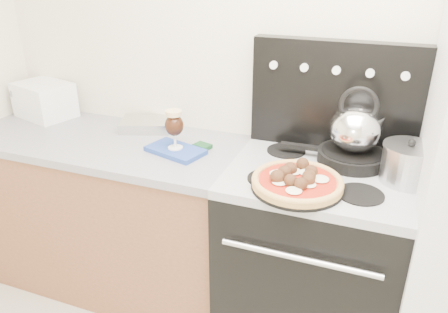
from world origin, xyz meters
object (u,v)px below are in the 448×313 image
at_px(base_cabinet, 113,216).
at_px(tea_kettle, 356,125).
at_px(beer_glass, 174,129).
at_px(toaster_oven, 44,100).
at_px(stock_pot, 408,165).
at_px(skillet, 352,157).
at_px(pizza, 297,180).
at_px(pizza_pan, 297,187).
at_px(oven_mitt, 176,150).
at_px(stove_body, 310,262).

relative_size(base_cabinet, tea_kettle, 5.95).
bearing_deg(tea_kettle, beer_glass, -153.57).
xyz_separation_m(toaster_oven, stock_pot, (1.95, -0.17, -0.00)).
bearing_deg(skillet, pizza, -119.02).
relative_size(beer_glass, pizza_pan, 0.53).
distance_m(base_cabinet, oven_mitt, 0.64).
xyz_separation_m(pizza, skillet, (0.18, 0.32, -0.01)).
bearing_deg(stock_pot, stove_body, -175.42).
height_order(beer_glass, pizza, beer_glass).
height_order(base_cabinet, pizza, pizza).
bearing_deg(stove_body, stock_pot, 4.58).
bearing_deg(pizza, oven_mitt, 164.10).
bearing_deg(pizza, beer_glass, 164.10).
relative_size(toaster_oven, pizza_pan, 0.86).
relative_size(oven_mitt, skillet, 0.91).
bearing_deg(stock_pot, pizza, -152.00).
bearing_deg(base_cabinet, oven_mitt, -4.37).
bearing_deg(tea_kettle, pizza, -102.58).
bearing_deg(beer_glass, oven_mitt, 0.00).
bearing_deg(toaster_oven, pizza, 2.74).
xyz_separation_m(stove_body, toaster_oven, (-1.61, 0.19, 0.56)).
distance_m(base_cabinet, beer_glass, 0.73).
bearing_deg(toaster_oven, stove_body, 9.57).
bearing_deg(pizza, tea_kettle, 60.98).
distance_m(pizza, skillet, 0.36).
height_order(oven_mitt, beer_glass, beer_glass).
xyz_separation_m(oven_mitt, pizza_pan, (0.62, -0.18, 0.01)).
xyz_separation_m(base_cabinet, pizza, (1.05, -0.21, 0.53)).
height_order(toaster_oven, tea_kettle, tea_kettle).
bearing_deg(oven_mitt, skillet, 10.00).
xyz_separation_m(beer_glass, stock_pot, (1.02, 0.03, -0.02)).
height_order(skillet, stock_pot, stock_pot).
bearing_deg(skillet, pizza_pan, -119.02).
bearing_deg(beer_glass, stove_body, 0.65).
relative_size(pizza_pan, pizza, 1.02).
xyz_separation_m(toaster_oven, oven_mitt, (0.93, -0.20, -0.09)).
bearing_deg(base_cabinet, beer_glass, -4.37).
xyz_separation_m(beer_glass, pizza_pan, (0.62, -0.18, -0.09)).
height_order(base_cabinet, oven_mitt, oven_mitt).
bearing_deg(skillet, stove_body, -131.46).
bearing_deg(base_cabinet, pizza_pan, -11.30).
bearing_deg(base_cabinet, stock_pot, 0.08).
relative_size(stove_body, stock_pot, 4.32).
height_order(stove_body, beer_glass, beer_glass).
bearing_deg(stove_body, pizza, -107.66).
xyz_separation_m(beer_glass, tea_kettle, (0.79, 0.14, 0.08)).
bearing_deg(pizza_pan, tea_kettle, 60.98).
xyz_separation_m(toaster_oven, beer_glass, (0.93, -0.20, 0.02)).
relative_size(toaster_oven, beer_glass, 1.63).
relative_size(stove_body, pizza_pan, 2.43).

